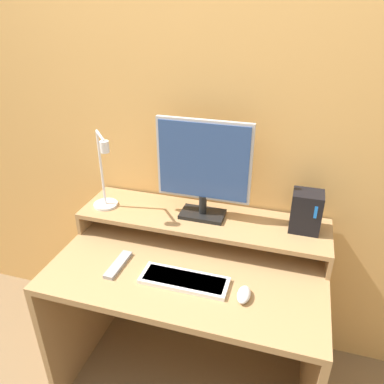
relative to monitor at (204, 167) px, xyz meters
The scene contains 9 objects.
wall_back 0.23m from the monitor, 90.24° to the left, with size 6.00×0.05×2.50m.
desk 0.62m from the monitor, 90.20° to the right, with size 1.18×0.71×0.73m.
monitor_shelf 0.27m from the monitor, 93.65° to the right, with size 1.18×0.31×0.11m.
monitor is the anchor object (origin of this frame).
desk_lamp 0.48m from the monitor, behind, with size 0.18×0.19×0.39m.
router_dock 0.49m from the monitor, ahead, with size 0.13×0.11×0.19m.
keyboard 0.50m from the monitor, 87.24° to the right, with size 0.36×0.13×0.02m.
mouse 0.57m from the monitor, 54.11° to the right, with size 0.05×0.10×0.03m.
remote_control 0.57m from the monitor, 131.18° to the right, with size 0.05×0.19×0.02m.
Camera 1 is at (0.39, -0.91, 1.77)m, focal length 35.00 mm.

